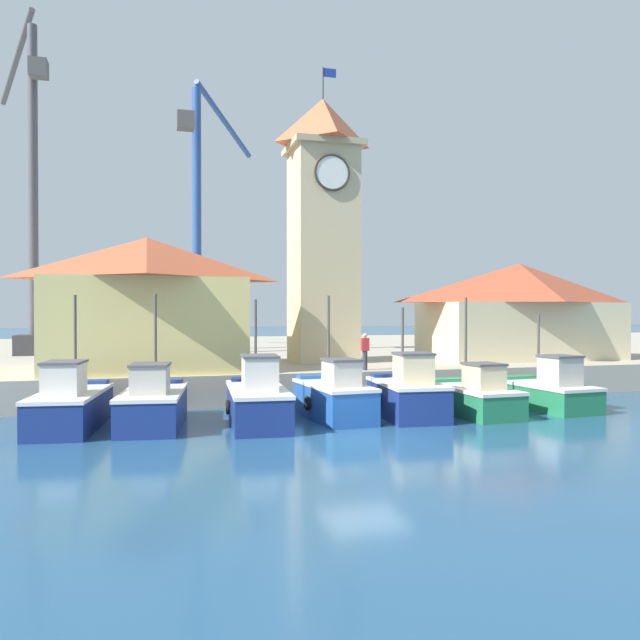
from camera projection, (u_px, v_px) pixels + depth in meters
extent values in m
plane|color=navy|center=(363.00, 439.00, 18.94)|extent=(300.00, 300.00, 0.00)
cube|color=#A89E89|center=(239.00, 356.00, 45.17)|extent=(120.00, 40.00, 1.31)
cube|color=navy|center=(71.00, 411.00, 20.63)|extent=(2.40, 5.11, 1.12)
cube|color=navy|center=(86.00, 383.00, 22.82)|extent=(1.61, 0.78, 0.24)
cube|color=silver|center=(71.00, 393.00, 20.62)|extent=(2.47, 5.18, 0.12)
cube|color=beige|center=(64.00, 379.00, 19.76)|extent=(1.26, 1.60, 0.99)
cube|color=#4C4C51|center=(64.00, 362.00, 19.76)|extent=(1.35, 1.69, 0.08)
cylinder|color=#4C4742|center=(75.00, 342.00, 21.21)|extent=(0.10, 0.10, 3.20)
torus|color=black|center=(42.00, 411.00, 20.73)|extent=(0.18, 0.53, 0.52)
cube|color=navy|center=(154.00, 410.00, 21.08)|extent=(2.49, 5.01, 1.11)
cube|color=navy|center=(161.00, 383.00, 23.20)|extent=(1.68, 0.80, 0.24)
cube|color=silver|center=(153.00, 392.00, 21.07)|extent=(2.56, 5.08, 0.12)
cube|color=#B2ADA3|center=(150.00, 380.00, 20.23)|extent=(1.31, 1.57, 0.89)
cube|color=#4C4C51|center=(150.00, 365.00, 20.22)|extent=(1.40, 1.66, 0.08)
cylinder|color=#4C4742|center=(155.00, 341.00, 21.64)|extent=(0.10, 0.10, 3.26)
torus|color=black|center=(123.00, 409.00, 21.17)|extent=(0.18, 0.53, 0.52)
cube|color=navy|center=(257.00, 407.00, 21.43)|extent=(2.17, 5.09, 1.15)
cube|color=navy|center=(252.00, 380.00, 23.61)|extent=(1.59, 0.71, 0.24)
cube|color=silver|center=(257.00, 389.00, 21.42)|extent=(2.24, 5.15, 0.12)
cube|color=beige|center=(260.00, 374.00, 20.56)|extent=(1.20, 1.56, 1.10)
cube|color=#4C4C51|center=(260.00, 356.00, 20.55)|extent=(1.28, 1.65, 0.08)
cylinder|color=#4C4742|center=(255.00, 342.00, 22.01)|extent=(0.10, 0.10, 3.04)
torus|color=black|center=(228.00, 407.00, 21.48)|extent=(0.16, 0.53, 0.52)
cube|color=#2356A8|center=(334.00, 403.00, 22.51)|extent=(2.05, 4.38, 1.17)
cube|color=#2356A8|center=(316.00, 378.00, 24.27)|extent=(1.51, 0.71, 0.24)
cube|color=silver|center=(334.00, 385.00, 22.50)|extent=(2.12, 4.44, 0.12)
cube|color=#B2ADA3|center=(341.00, 373.00, 21.80)|extent=(1.13, 1.35, 0.86)
cube|color=#4C4C51|center=(341.00, 360.00, 21.79)|extent=(1.22, 1.44, 0.08)
cylinder|color=#4C4742|center=(328.00, 339.00, 22.98)|extent=(0.10, 0.10, 3.19)
torus|color=black|center=(307.00, 403.00, 22.39)|extent=(0.16, 0.53, 0.52)
cube|color=navy|center=(407.00, 401.00, 22.90)|extent=(2.24, 4.20, 1.19)
cube|color=navy|center=(392.00, 376.00, 24.64)|extent=(1.69, 0.73, 0.24)
cube|color=silver|center=(407.00, 383.00, 22.89)|extent=(2.31, 4.26, 0.12)
cube|color=beige|center=(413.00, 369.00, 22.19)|extent=(1.25, 1.30, 1.03)
cube|color=#4C4C51|center=(413.00, 354.00, 22.18)|extent=(1.34, 1.39, 0.08)
cylinder|color=#4C4742|center=(402.00, 344.00, 23.37)|extent=(0.10, 0.10, 2.73)
torus|color=black|center=(378.00, 401.00, 22.90)|extent=(0.16, 0.53, 0.52)
cube|color=#237A4C|center=(473.00, 402.00, 23.49)|extent=(2.03, 4.31, 0.93)
cube|color=#237A4C|center=(448.00, 381.00, 25.26)|extent=(1.59, 0.67, 0.24)
cube|color=silver|center=(473.00, 388.00, 23.49)|extent=(2.09, 4.37, 0.12)
cube|color=beige|center=(484.00, 377.00, 22.78)|extent=(1.16, 1.32, 0.87)
cube|color=#4C4C51|center=(484.00, 364.00, 22.77)|extent=(1.24, 1.40, 0.08)
cylinder|color=#4C4742|center=(466.00, 341.00, 23.97)|extent=(0.10, 0.10, 3.38)
torus|color=black|center=(447.00, 402.00, 23.39)|extent=(0.14, 0.52, 0.52)
cube|color=#237A4C|center=(547.00, 397.00, 24.81)|extent=(2.27, 4.31, 0.91)
cube|color=#237A4C|center=(518.00, 378.00, 26.53)|extent=(1.69, 0.73, 0.24)
cube|color=silver|center=(547.00, 385.00, 24.80)|extent=(2.33, 4.38, 0.12)
cube|color=#B2ADA3|center=(560.00, 371.00, 24.11)|extent=(1.26, 1.34, 1.09)
cube|color=#4C4C51|center=(560.00, 356.00, 24.10)|extent=(1.35, 1.43, 0.08)
cylinder|color=#4C4742|center=(538.00, 348.00, 25.28)|extent=(0.10, 0.10, 2.74)
torus|color=black|center=(522.00, 398.00, 24.65)|extent=(0.16, 0.53, 0.52)
cube|color=beige|center=(323.00, 257.00, 31.95)|extent=(3.10, 3.10, 10.81)
cube|color=tan|center=(323.00, 148.00, 31.89)|extent=(3.60, 3.60, 0.30)
pyramid|color=#C1603D|center=(323.00, 122.00, 31.87)|extent=(3.60, 3.60, 2.37)
cylinder|color=white|center=(332.00, 173.00, 30.35)|extent=(1.70, 0.12, 1.70)
torus|color=#332D23|center=(332.00, 172.00, 30.32)|extent=(1.82, 0.12, 1.82)
cylinder|color=#3F3F3F|center=(323.00, 83.00, 31.85)|extent=(0.08, 0.08, 1.60)
cube|color=navy|center=(329.00, 73.00, 31.93)|extent=(0.70, 0.04, 0.44)
cube|color=#E5D17A|center=(147.00, 325.00, 27.72)|extent=(8.15, 6.88, 3.98)
pyramid|color=#B25133|center=(147.00, 259.00, 27.69)|extent=(8.55, 7.28, 1.88)
cube|color=beige|center=(519.00, 331.00, 34.13)|extent=(10.08, 5.23, 3.06)
pyramid|color=#A3472D|center=(519.00, 283.00, 34.10)|extent=(10.48, 5.63, 2.16)
cube|color=#353539|center=(34.00, 345.00, 37.11)|extent=(2.00, 2.00, 1.20)
cylinder|color=#4C4C51|center=(33.00, 180.00, 36.99)|extent=(0.56, 0.56, 18.37)
cylinder|color=#4C4C51|center=(17.00, 59.00, 39.65)|extent=(3.33, 6.83, 4.00)
cube|color=#4C4C4C|center=(38.00, 68.00, 35.96)|extent=(1.00, 1.00, 1.00)
cube|color=navy|center=(197.00, 344.00, 38.31)|extent=(2.00, 2.00, 1.20)
cylinder|color=#284C93|center=(197.00, 211.00, 38.21)|extent=(0.56, 0.56, 15.08)
cylinder|color=#284C93|center=(225.00, 122.00, 41.89)|extent=(4.63, 6.91, 3.00)
cube|color=#4C4C4C|center=(186.00, 121.00, 36.89)|extent=(1.00, 1.00, 1.00)
cylinder|color=#33333D|center=(365.00, 360.00, 27.32)|extent=(0.22, 0.22, 0.85)
cube|color=red|center=(365.00, 344.00, 27.31)|extent=(0.34, 0.22, 0.56)
sphere|color=beige|center=(365.00, 336.00, 27.31)|extent=(0.20, 0.20, 0.20)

